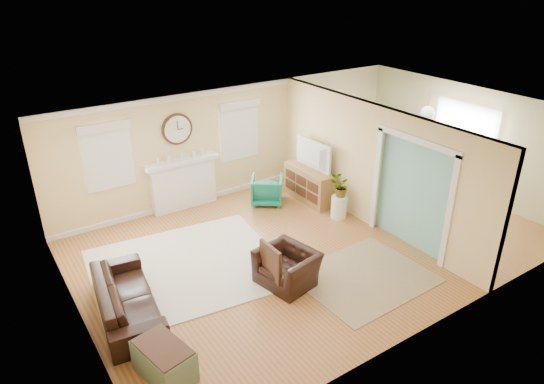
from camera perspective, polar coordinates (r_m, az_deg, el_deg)
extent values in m
plane|color=#915A2A|center=(9.89, 4.85, -5.83)|extent=(9.00, 9.00, 0.00)
cube|color=#E8C482|center=(11.60, -4.12, 6.11)|extent=(9.00, 0.02, 2.60)
cube|color=#E8C482|center=(7.47, 19.64, -6.83)|extent=(9.00, 0.02, 2.60)
cube|color=#E8C482|center=(7.63, -22.63, -6.68)|extent=(0.02, 6.00, 2.60)
cube|color=#E8C482|center=(12.44, 21.70, 5.68)|extent=(0.02, 6.00, 2.60)
cube|color=white|center=(8.84, 5.47, 8.78)|extent=(9.00, 6.00, 0.02)
cube|color=#E8C482|center=(11.18, 6.74, 5.24)|extent=(0.12, 3.20, 2.60)
cube|color=#E8C482|center=(8.83, 23.13, -2.33)|extent=(0.12, 1.00, 2.60)
cube|color=#E8C482|center=(9.18, 17.18, 7.08)|extent=(0.12, 1.80, 0.40)
cube|color=white|center=(10.13, 12.16, 1.46)|extent=(0.04, 0.12, 2.20)
cube|color=white|center=(9.11, 20.13, -2.39)|extent=(0.04, 0.12, 2.20)
cube|color=white|center=(9.19, 16.74, 5.84)|extent=(0.04, 1.92, 0.12)
cube|color=#73BEB5|center=(10.27, 12.04, 3.03)|extent=(0.02, 6.00, 2.60)
cube|color=white|center=(11.17, -10.38, 0.82)|extent=(1.50, 0.24, 1.10)
cube|color=white|center=(10.92, -10.55, 3.54)|extent=(1.70, 0.30, 0.08)
cube|color=black|center=(11.27, -10.57, 0.76)|extent=(0.85, 0.02, 0.75)
cube|color=gold|center=(11.21, -10.31, 0.20)|extent=(0.85, 0.02, 0.62)
cylinder|color=#4F2A14|center=(10.79, -11.11, 7.29)|extent=(0.70, 0.06, 0.70)
cylinder|color=silver|center=(10.76, -11.03, 7.24)|extent=(0.60, 0.01, 0.60)
cube|color=black|center=(10.72, -11.07, 7.74)|extent=(0.02, 0.01, 0.20)
cube|color=black|center=(10.77, -10.73, 7.30)|extent=(0.12, 0.01, 0.02)
cube|color=white|center=(10.44, -18.81, 4.04)|extent=(0.90, 0.03, 1.30)
cube|color=white|center=(10.41, -18.76, 3.99)|extent=(1.00, 0.04, 1.40)
cube|color=#F1E6CD|center=(10.18, -19.19, 7.23)|extent=(1.05, 0.10, 0.18)
cube|color=white|center=(11.53, -3.89, 7.30)|extent=(0.90, 0.03, 1.30)
cube|color=white|center=(11.51, -3.82, 7.26)|extent=(1.00, 0.04, 1.40)
cube|color=#F1E6CD|center=(11.30, -3.81, 10.25)|extent=(1.05, 0.10, 0.18)
cube|color=white|center=(12.48, 21.48, 4.80)|extent=(0.03, 1.60, 2.10)
cube|color=white|center=(12.46, 21.40, 4.78)|extent=(0.03, 1.70, 2.20)
cylinder|color=gold|center=(10.96, 17.98, 10.09)|extent=(0.02, 0.02, 0.30)
sphere|color=white|center=(11.02, 17.80, 8.84)|extent=(0.30, 0.30, 0.30)
cube|color=#F1E6CD|center=(9.21, -9.95, -8.66)|extent=(3.67, 3.27, 0.02)
cube|color=tan|center=(8.96, 10.77, -9.83)|extent=(2.30, 1.91, 0.01)
cube|color=slate|center=(11.82, 15.05, -1.16)|extent=(2.42, 3.03, 0.01)
imported|color=black|center=(8.16, -16.75, -11.82)|extent=(1.12, 2.24, 0.63)
imported|color=black|center=(8.52, 1.79, -8.84)|extent=(1.03, 1.12, 0.63)
imported|color=#0D644C|center=(11.28, -0.60, 0.26)|extent=(0.99, 0.99, 0.66)
cube|color=slate|center=(7.06, -12.58, -18.83)|extent=(0.69, 0.94, 0.47)
cube|color=#4F2A14|center=(6.90, -12.77, -17.35)|extent=(0.65, 0.90, 0.02)
cube|color=#A07438|center=(11.42, 4.41, 0.92)|extent=(0.47, 1.42, 0.80)
cube|color=#4F2A14|center=(10.92, 4.79, 0.58)|extent=(0.01, 0.38, 0.22)
cube|color=#4F2A14|center=(11.03, 4.74, -0.69)|extent=(0.01, 0.38, 0.22)
cube|color=#4F2A14|center=(11.23, 3.45, 1.34)|extent=(0.01, 0.38, 0.22)
cube|color=#4F2A14|center=(11.34, 3.42, 0.09)|extent=(0.01, 0.38, 0.22)
cube|color=#4F2A14|center=(11.54, 2.18, 2.05)|extent=(0.01, 0.38, 0.22)
cube|color=#4F2A14|center=(11.65, 2.16, 0.83)|extent=(0.01, 0.38, 0.22)
imported|color=black|center=(11.13, 4.45, 4.33)|extent=(0.19, 1.15, 0.66)
cylinder|color=white|center=(10.74, 7.88, -1.76)|extent=(0.35, 0.35, 0.51)
imported|color=#337F33|center=(10.53, 8.03, 0.61)|extent=(0.55, 0.53, 0.47)
imported|color=#4F2A14|center=(11.68, 15.23, 0.29)|extent=(1.36, 2.06, 0.67)
cube|color=slate|center=(12.25, 11.67, 2.34)|extent=(0.44, 0.44, 0.05)
cube|color=slate|center=(12.16, 11.77, 3.38)|extent=(0.41, 0.09, 0.48)
cylinder|color=black|center=(12.55, 11.49, 1.78)|extent=(0.03, 0.03, 0.40)
cylinder|color=black|center=(12.37, 12.64, 1.31)|extent=(0.03, 0.03, 0.40)
cylinder|color=black|center=(12.32, 10.52, 1.40)|extent=(0.03, 0.03, 0.40)
cylinder|color=black|center=(12.13, 11.67, 0.92)|extent=(0.03, 0.03, 0.40)
cube|color=slate|center=(10.95, 19.36, -1.60)|extent=(0.43, 0.43, 0.05)
cube|color=slate|center=(10.86, 19.53, -0.54)|extent=(0.38, 0.10, 0.45)
cylinder|color=black|center=(10.86, 19.47, -3.14)|extent=(0.03, 0.03, 0.38)
cylinder|color=black|center=(10.99, 18.11, -2.59)|extent=(0.03, 0.03, 0.38)
cylinder|color=black|center=(11.11, 20.28, -2.62)|extent=(0.03, 0.03, 0.38)
cylinder|color=black|center=(11.23, 18.93, -2.09)|extent=(0.03, 0.03, 0.38)
cube|color=white|center=(11.17, 12.74, -0.02)|extent=(0.52, 0.52, 0.05)
cube|color=white|center=(11.07, 12.86, 1.12)|extent=(0.17, 0.41, 0.49)
cylinder|color=black|center=(11.20, 11.49, -1.16)|extent=(0.03, 0.03, 0.41)
cylinder|color=black|center=(11.47, 12.28, -0.58)|extent=(0.03, 0.03, 0.41)
cylinder|color=black|center=(11.07, 13.00, -1.63)|extent=(0.03, 0.03, 0.41)
cylinder|color=black|center=(11.35, 13.76, -1.04)|extent=(0.03, 0.03, 0.41)
cube|color=slate|center=(12.13, 17.17, 1.66)|extent=(0.46, 0.46, 0.05)
cube|color=slate|center=(12.03, 17.33, 2.79)|extent=(0.07, 0.44, 0.52)
cylinder|color=black|center=(12.25, 18.18, 0.46)|extent=(0.03, 0.03, 0.44)
cylinder|color=black|center=(12.00, 17.05, 0.10)|extent=(0.03, 0.03, 0.44)
cylinder|color=black|center=(12.45, 16.99, 1.05)|extent=(0.03, 0.03, 0.44)
cylinder|color=black|center=(12.21, 15.86, 0.71)|extent=(0.03, 0.03, 0.44)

